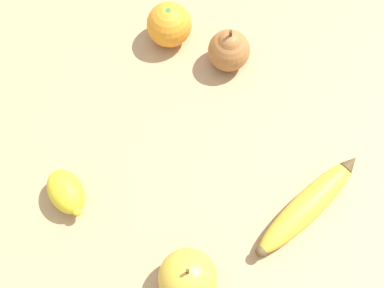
{
  "coord_description": "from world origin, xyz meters",
  "views": [
    {
      "loc": [
        0.17,
        -0.27,
        0.77
      ],
      "look_at": [
        -0.03,
        0.01,
        0.03
      ],
      "focal_mm": 50.0,
      "sensor_mm": 36.0,
      "label": 1
    }
  ],
  "objects_px": {
    "apple": "(188,278)",
    "lemon": "(66,192)",
    "banana": "(308,205)",
    "pear": "(229,49)",
    "orange": "(169,25)"
  },
  "relations": [
    {
      "from": "banana",
      "to": "orange",
      "type": "height_order",
      "value": "orange"
    },
    {
      "from": "banana",
      "to": "lemon",
      "type": "distance_m",
      "value": 0.36
    },
    {
      "from": "pear",
      "to": "lemon",
      "type": "distance_m",
      "value": 0.35
    },
    {
      "from": "banana",
      "to": "pear",
      "type": "bearing_deg",
      "value": 69.5
    },
    {
      "from": "apple",
      "to": "lemon",
      "type": "xyz_separation_m",
      "value": [
        -0.22,
        -0.0,
        -0.01
      ]
    },
    {
      "from": "banana",
      "to": "apple",
      "type": "distance_m",
      "value": 0.21
    },
    {
      "from": "orange",
      "to": "apple",
      "type": "relative_size",
      "value": 0.89
    },
    {
      "from": "pear",
      "to": "lemon",
      "type": "relative_size",
      "value": 1.01
    },
    {
      "from": "orange",
      "to": "lemon",
      "type": "height_order",
      "value": "orange"
    },
    {
      "from": "lemon",
      "to": "banana",
      "type": "bearing_deg",
      "value": 32.86
    },
    {
      "from": "banana",
      "to": "apple",
      "type": "xyz_separation_m",
      "value": [
        -0.08,
        -0.19,
        0.02
      ]
    },
    {
      "from": "orange",
      "to": "apple",
      "type": "distance_m",
      "value": 0.42
    },
    {
      "from": "orange",
      "to": "banana",
      "type": "bearing_deg",
      "value": -20.31
    },
    {
      "from": "banana",
      "to": "lemon",
      "type": "bearing_deg",
      "value": 133.74
    },
    {
      "from": "banana",
      "to": "apple",
      "type": "bearing_deg",
      "value": 168.31
    }
  ]
}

